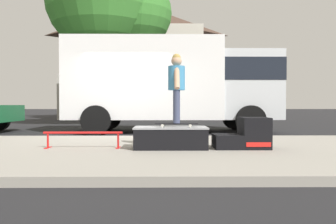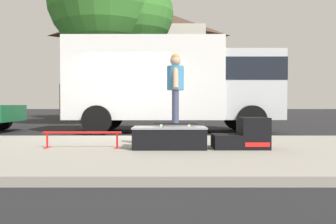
% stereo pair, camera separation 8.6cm
% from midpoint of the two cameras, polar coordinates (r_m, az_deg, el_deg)
% --- Properties ---
extents(ground_plane, '(140.00, 140.00, 0.00)m').
position_cam_midpoint_polar(ground_plane, '(9.31, -7.95, -4.43)').
color(ground_plane, black).
extents(sidewalk_slab, '(50.00, 5.00, 0.12)m').
position_cam_midpoint_polar(sidewalk_slab, '(6.36, -11.43, -6.50)').
color(sidewalk_slab, gray).
rests_on(sidewalk_slab, ground).
extents(skate_box, '(1.32, 0.69, 0.39)m').
position_cam_midpoint_polar(skate_box, '(6.16, 0.03, -4.20)').
color(skate_box, black).
rests_on(skate_box, sidewalk_slab).
extents(kicker_ramp, '(0.98, 0.62, 0.56)m').
position_cam_midpoint_polar(kicker_ramp, '(6.32, 12.58, -3.88)').
color(kicker_ramp, black).
rests_on(kicker_ramp, sidewalk_slab).
extents(grind_rail, '(1.45, 0.28, 0.30)m').
position_cam_midpoint_polar(grind_rail, '(6.41, -14.51, -3.88)').
color(grind_rail, red).
rests_on(grind_rail, sidewalk_slab).
extents(skateboard, '(0.79, 0.25, 0.07)m').
position_cam_midpoint_polar(skateboard, '(6.16, 1.04, -1.98)').
color(skateboard, black).
rests_on(skateboard, skate_box).
extents(skater_kid, '(0.31, 0.65, 1.26)m').
position_cam_midpoint_polar(skater_kid, '(6.17, 1.04, 5.03)').
color(skater_kid, '#3F4766').
rests_on(skater_kid, skateboard).
extents(box_truck, '(6.91, 2.63, 3.05)m').
position_cam_midpoint_polar(box_truck, '(11.42, 0.68, 5.16)').
color(box_truck, white).
rests_on(box_truck, ground).
extents(street_tree_main, '(5.49, 4.99, 8.07)m').
position_cam_midpoint_polar(street_tree_main, '(15.79, -9.88, 17.74)').
color(street_tree_main, brown).
rests_on(street_tree_main, ground).
extents(house_behind, '(9.54, 8.22, 8.40)m').
position_cam_midpoint_polar(house_behind, '(25.10, -5.47, 8.79)').
color(house_behind, beige).
rests_on(house_behind, ground).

